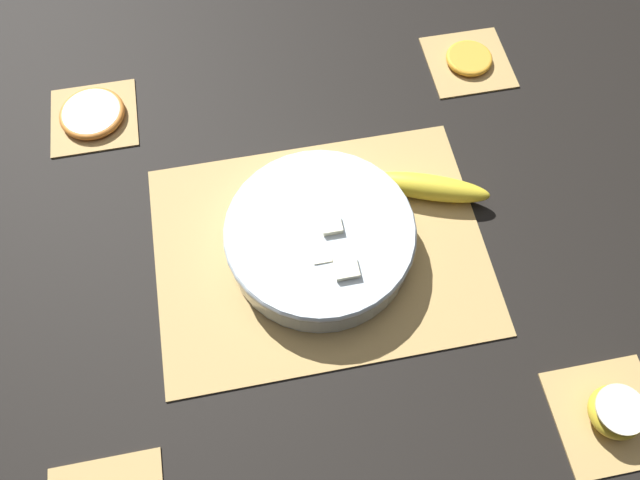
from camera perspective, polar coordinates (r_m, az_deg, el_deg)
name	(u,v)px	position (r m, az deg, el deg)	size (l,w,h in m)	color
ground_plane	(320,249)	(0.89, 0.00, -0.85)	(6.00, 6.00, 0.00)	black
bamboo_mat_center	(320,248)	(0.89, 0.00, -0.76)	(0.47, 0.36, 0.01)	tan
coaster_mat_near_left	(468,62)	(1.12, 13.39, 15.58)	(0.14, 0.14, 0.01)	tan
coaster_mat_near_right	(94,117)	(1.08, -19.97, 10.53)	(0.14, 0.14, 0.01)	tan
coaster_mat_far_left	(608,416)	(0.89, 24.87, -14.38)	(0.14, 0.14, 0.01)	tan
fruit_salad_bowl	(320,236)	(0.86, 0.01, 0.32)	(0.26, 0.26, 0.07)	silver
whole_banana	(427,187)	(0.93, 9.77, 4.79)	(0.18, 0.10, 0.04)	yellow
apple_half	(616,412)	(0.87, 25.44, -14.02)	(0.07, 0.07, 0.04)	gold
orange_slice_whole	(469,58)	(1.12, 13.48, 15.86)	(0.08, 0.08, 0.01)	#F9A338
grapefruit_slice	(92,113)	(1.07, -20.12, 10.82)	(0.10, 0.10, 0.01)	red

